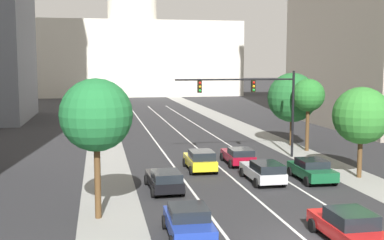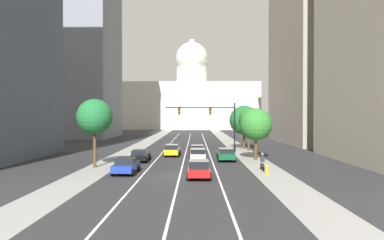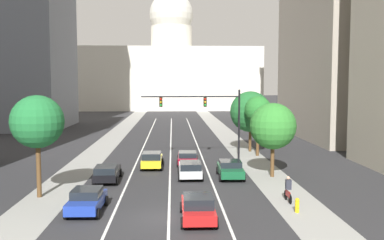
% 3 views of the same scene
% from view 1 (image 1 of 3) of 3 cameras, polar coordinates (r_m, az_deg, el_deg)
% --- Properties ---
extents(ground_plane, '(400.00, 400.00, 0.00)m').
position_cam_1_polar(ground_plane, '(60.68, -2.30, -0.80)').
color(ground_plane, '#2B2B2D').
extents(sidewalk_left, '(3.28, 130.00, 0.01)m').
position_cam_1_polar(sidewalk_left, '(55.08, -10.10, -1.64)').
color(sidewalk_left, gray).
rests_on(sidewalk_left, ground).
extents(sidewalk_right, '(3.28, 130.00, 0.01)m').
position_cam_1_polar(sidewalk_right, '(57.67, 6.62, -1.22)').
color(sidewalk_right, gray).
rests_on(sidewalk_right, ground).
extents(lane_stripe_left, '(0.16, 90.00, 0.01)m').
position_cam_1_polar(lane_stripe_left, '(45.53, -3.67, -3.25)').
color(lane_stripe_left, white).
rests_on(lane_stripe_left, ground).
extents(lane_stripe_center, '(0.16, 90.00, 0.01)m').
position_cam_1_polar(lane_stripe_center, '(46.05, 0.44, -3.13)').
color(lane_stripe_center, white).
rests_on(lane_stripe_center, ground).
extents(lane_stripe_right, '(0.16, 90.00, 0.01)m').
position_cam_1_polar(lane_stripe_right, '(46.80, 4.45, -2.99)').
color(lane_stripe_right, white).
rests_on(lane_stripe_right, ground).
extents(capitol_building, '(50.56, 28.47, 35.75)m').
position_cam_1_polar(capitol_building, '(128.30, -6.85, 7.86)').
color(capitol_building, beige).
rests_on(capitol_building, ground).
extents(car_red, '(2.05, 4.45, 1.50)m').
position_cam_1_polar(car_red, '(22.79, 17.57, -11.57)').
color(car_red, red).
rests_on(car_red, ground).
extents(car_blue, '(2.11, 4.11, 1.44)m').
position_cam_1_polar(car_blue, '(22.40, -0.40, -11.62)').
color(car_blue, '#1E389E').
rests_on(car_blue, ground).
extents(car_silver, '(2.02, 4.55, 1.45)m').
position_cam_1_polar(car_silver, '(32.68, 8.25, -5.84)').
color(car_silver, '#B2B5BA').
rests_on(car_silver, ground).
extents(car_black, '(2.07, 4.66, 1.40)m').
position_cam_1_polar(car_black, '(30.24, -3.20, -6.86)').
color(car_black, black).
rests_on(car_black, ground).
extents(car_yellow, '(2.03, 4.23, 1.55)m').
position_cam_1_polar(car_yellow, '(35.84, 0.96, -4.62)').
color(car_yellow, yellow).
rests_on(car_yellow, ground).
extents(car_crimson, '(2.13, 4.36, 1.36)m').
position_cam_1_polar(car_crimson, '(38.16, 5.38, -4.09)').
color(car_crimson, maroon).
rests_on(car_crimson, ground).
extents(car_green, '(2.19, 4.38, 1.44)m').
position_cam_1_polar(car_green, '(33.84, 13.64, -5.56)').
color(car_green, '#14512D').
rests_on(car_green, ground).
extents(traffic_signal_mast, '(9.94, 0.39, 7.15)m').
position_cam_1_polar(traffic_signal_mast, '(40.45, 7.47, 2.75)').
color(traffic_signal_mast, black).
rests_on(traffic_signal_mast, ground).
extents(street_tree_mid_right, '(2.90, 2.90, 6.41)m').
position_cam_1_polar(street_tree_mid_right, '(44.74, 13.25, 2.75)').
color(street_tree_mid_right, '#51381E').
rests_on(street_tree_mid_right, ground).
extents(street_tree_near_right, '(4.63, 4.63, 6.88)m').
position_cam_1_polar(street_tree_near_right, '(47.36, 11.48, 2.55)').
color(street_tree_near_right, '#51381E').
rests_on(street_tree_near_right, ground).
extents(street_tree_mid_left, '(3.61, 3.61, 7.03)m').
position_cam_1_polar(street_tree_mid_left, '(24.71, -10.99, 0.52)').
color(street_tree_mid_left, '#51381E').
rests_on(street_tree_mid_left, ground).
extents(street_tree_far_right, '(3.85, 3.85, 6.18)m').
position_cam_1_polar(street_tree_far_right, '(35.13, 18.93, 0.48)').
color(street_tree_far_right, '#51381E').
rests_on(street_tree_far_right, ground).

